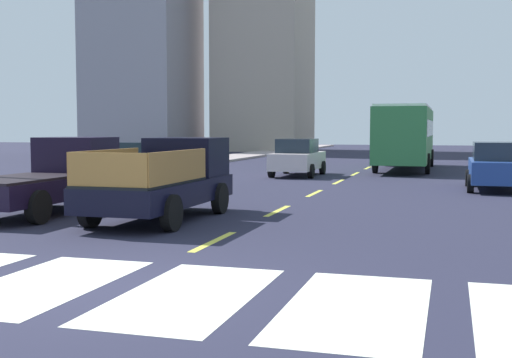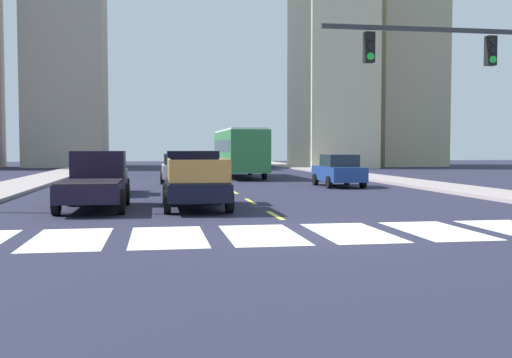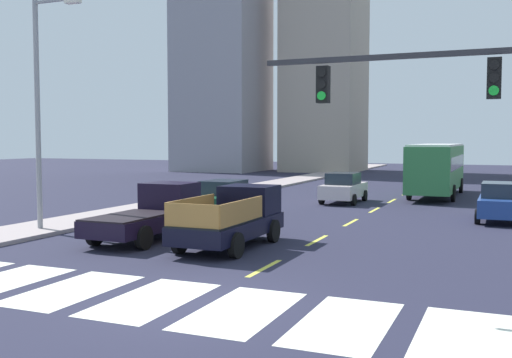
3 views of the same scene
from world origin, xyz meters
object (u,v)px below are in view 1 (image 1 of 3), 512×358
(pickup_stakebed, at_px, (167,180))
(pickup_dark, at_px, (52,177))
(city_bus, at_px, (406,133))
(sedan_mid, at_px, (496,166))
(sedan_near_left, at_px, (298,157))
(sedan_near_right, at_px, (151,166))

(pickup_stakebed, xyz_separation_m, pickup_dark, (-3.37, 0.18, -0.02))
(pickup_dark, xyz_separation_m, city_bus, (7.77, 20.70, 1.03))
(pickup_stakebed, distance_m, pickup_dark, 3.37)
(city_bus, xyz_separation_m, sedan_mid, (3.87, -10.84, -1.09))
(city_bus, height_order, sedan_near_left, city_bus)
(pickup_dark, bearing_deg, pickup_stakebed, -5.47)
(sedan_near_right, relative_size, sedan_mid, 1.00)
(sedan_mid, bearing_deg, pickup_stakebed, -132.28)
(pickup_dark, height_order, sedan_mid, pickup_dark)
(pickup_stakebed, height_order, sedan_near_right, pickup_stakebed)
(pickup_stakebed, relative_size, sedan_near_left, 1.18)
(pickup_dark, height_order, city_bus, city_bus)
(sedan_near_right, height_order, sedan_mid, same)
(pickup_dark, bearing_deg, city_bus, 66.98)
(pickup_dark, distance_m, sedan_near_right, 6.46)
(city_bus, relative_size, sedan_near_right, 2.45)
(pickup_dark, relative_size, city_bus, 0.48)
(pickup_stakebed, distance_m, sedan_near_right, 7.55)
(sedan_near_right, distance_m, sedan_near_left, 9.03)
(sedan_mid, bearing_deg, city_bus, 106.86)
(pickup_stakebed, bearing_deg, pickup_dark, 175.02)
(sedan_near_right, bearing_deg, pickup_stakebed, -61.80)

